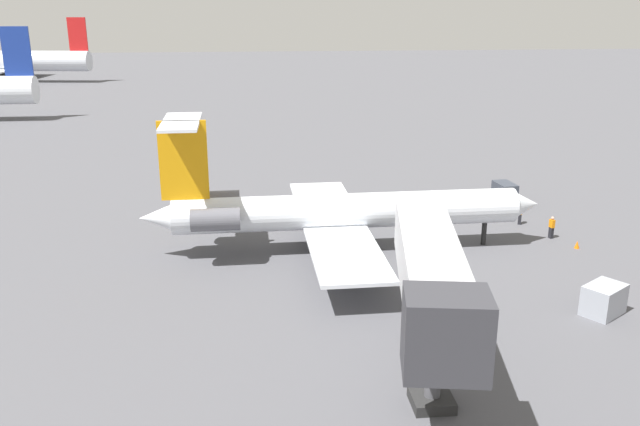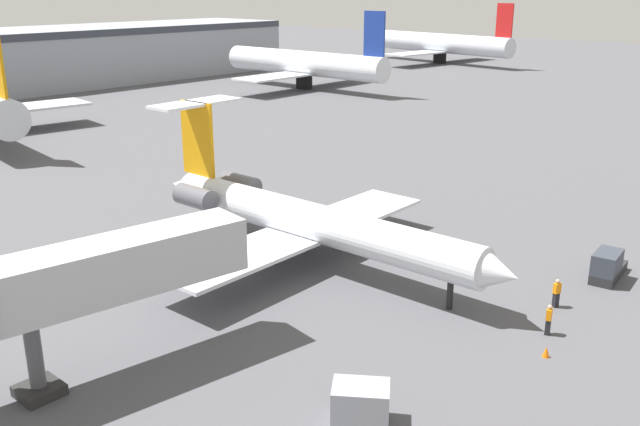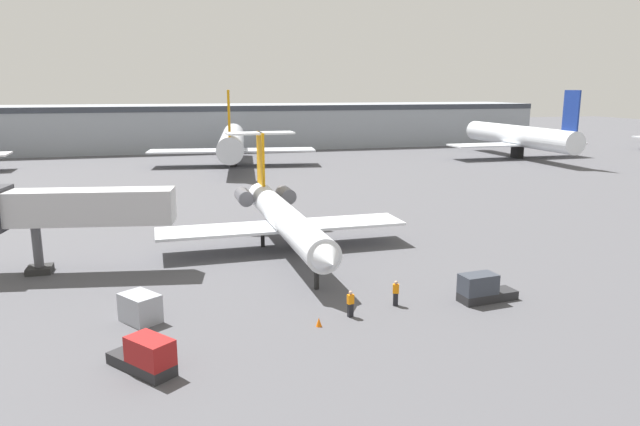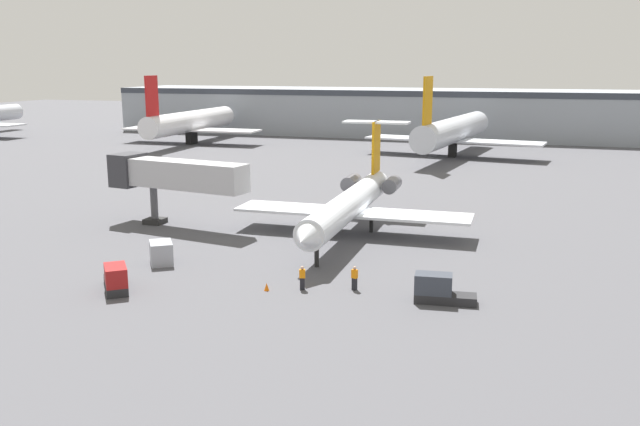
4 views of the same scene
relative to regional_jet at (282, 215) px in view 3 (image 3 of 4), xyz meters
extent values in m
cube|color=#4C4C51|center=(1.18, 0.45, -3.08)|extent=(400.00, 400.00, 0.10)
cylinder|color=silver|center=(0.02, -1.05, -0.10)|extent=(2.86, 24.18, 2.46)
cone|color=silver|center=(0.23, -13.92, -0.10)|extent=(2.37, 2.24, 2.34)
cone|color=silver|center=(-0.20, 11.91, -0.10)|extent=(2.13, 2.63, 2.09)
cube|color=silver|center=(5.78, 0.04, -1.03)|extent=(10.15, 4.57, 0.24)
cube|color=silver|center=(-5.77, -0.15, -1.03)|extent=(10.15, 4.57, 0.24)
cylinder|color=#595960|center=(2.00, 8.05, 0.30)|extent=(1.55, 3.22, 1.50)
cylinder|color=#595960|center=(-2.26, 7.98, 0.30)|extent=(1.55, 3.22, 1.50)
cube|color=orange|center=(-0.17, 10.01, 3.80)|extent=(0.29, 3.20, 5.35)
cube|color=silver|center=(-0.17, 10.01, 6.38)|extent=(6.84, 2.51, 0.20)
cylinder|color=black|center=(0.18, -11.12, -2.18)|extent=(0.36, 0.36, 1.69)
cylinder|color=black|center=(1.58, 0.97, -2.18)|extent=(0.36, 0.36, 1.69)
cylinder|color=black|center=(-1.62, 0.92, -2.18)|extent=(0.36, 0.36, 1.69)
cube|color=#ADADB2|center=(-16.01, -2.58, 2.07)|extent=(14.04, 4.86, 2.60)
cylinder|color=#4C4C51|center=(-19.41, -2.01, -1.13)|extent=(0.70, 0.70, 3.79)
cube|color=#262626|center=(-19.41, -2.01, -2.78)|extent=(1.80, 1.80, 0.50)
cube|color=black|center=(4.35, -15.53, -2.60)|extent=(0.38, 0.33, 0.85)
cube|color=orange|center=(4.35, -15.53, -1.88)|extent=(0.46, 0.38, 0.60)
sphere|color=tan|center=(4.35, -15.53, -1.46)|extent=(0.24, 0.24, 0.24)
cube|color=black|center=(0.91, -16.58, -2.60)|extent=(0.37, 0.31, 0.85)
cube|color=orange|center=(0.91, -16.58, -1.88)|extent=(0.45, 0.35, 0.60)
sphere|color=tan|center=(0.91, -16.58, -1.46)|extent=(0.24, 0.24, 0.24)
cube|color=#262628|center=(-11.39, -20.41, -2.73)|extent=(3.57, 4.01, 0.60)
cube|color=maroon|center=(-10.90, -21.04, -1.78)|extent=(2.58, 2.75, 1.30)
cube|color=#262628|center=(10.65, -16.23, -2.73)|extent=(4.12, 1.81, 0.60)
cube|color=#333842|center=(9.85, -16.32, -1.78)|extent=(2.53, 1.64, 1.30)
cube|color=#999EA8|center=(-11.61, -13.98, -2.15)|extent=(2.71, 2.89, 1.74)
cone|color=orange|center=(-1.36, -17.52, -2.75)|extent=(0.36, 0.36, 0.55)
cube|color=#8C939E|center=(1.18, 90.60, 2.01)|extent=(157.44, 20.64, 10.08)
cube|color=#333842|center=(1.18, 80.48, 6.46)|extent=(157.44, 0.60, 1.20)
cylinder|color=silver|center=(2.31, 56.99, 1.49)|extent=(8.94, 35.67, 4.22)
cube|color=orange|center=(0.20, 41.42, 7.10)|extent=(0.83, 4.00, 7.00)
cube|color=silver|center=(2.31, 56.99, -0.23)|extent=(30.29, 9.94, 0.30)
cube|color=black|center=(2.31, 56.99, -1.83)|extent=(1.20, 2.80, 2.40)
cylinder|color=silver|center=(59.36, 54.08, 1.45)|extent=(4.25, 34.20, 4.14)
cube|color=navy|center=(59.40, 38.99, 7.02)|extent=(0.31, 4.00, 7.00)
cube|color=silver|center=(59.36, 54.08, -0.23)|extent=(28.73, 6.09, 0.30)
cube|color=black|center=(59.36, 54.08, -1.83)|extent=(1.20, 2.80, 2.40)
camera|label=1|loc=(-44.15, 5.50, 13.85)|focal=37.53mm
camera|label=2|loc=(-31.43, -29.11, 14.34)|focal=39.09mm
camera|label=3|loc=(-9.70, -48.74, 10.85)|focal=32.58mm
camera|label=4|loc=(15.58, -58.57, 12.08)|focal=38.02mm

